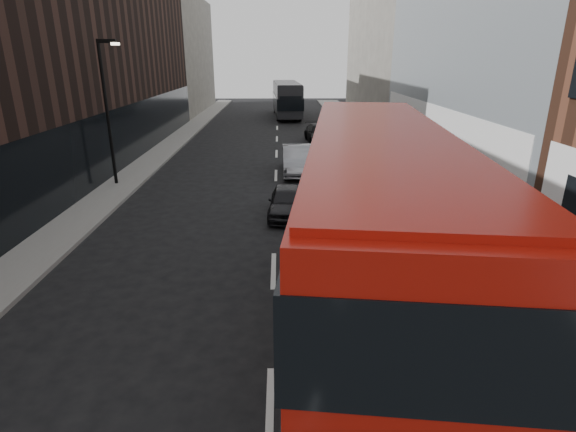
{
  "coord_description": "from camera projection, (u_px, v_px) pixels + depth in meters",
  "views": [
    {
      "loc": [
        0.22,
        -4.76,
        6.36
      ],
      "look_at": [
        0.42,
        6.08,
        2.5
      ],
      "focal_mm": 28.0,
      "sensor_mm": 36.0,
      "label": 1
    }
  ],
  "objects": [
    {
      "name": "sidewalk_right",
      "position": [
        387.0,
        155.0,
        30.27
      ],
      "size": [
        3.0,
        80.0,
        0.15
      ],
      "primitive_type": "cube",
      "color": "slate",
      "rests_on": "ground"
    },
    {
      "name": "car_a",
      "position": [
        287.0,
        201.0,
        18.89
      ],
      "size": [
        1.68,
        3.72,
        1.24
      ],
      "primitive_type": "imported",
      "rotation": [
        0.0,
        0.0,
        -0.06
      ],
      "color": "black",
      "rests_on": "ground"
    },
    {
      "name": "car_c",
      "position": [
        320.0,
        134.0,
        35.01
      ],
      "size": [
        2.39,
        4.95,
        1.39
      ],
      "primitive_type": "imported",
      "rotation": [
        0.0,
        0.0,
        0.09
      ],
      "color": "black",
      "rests_on": "ground"
    },
    {
      "name": "red_bus",
      "position": [
        374.0,
        228.0,
        10.0
      ],
      "size": [
        4.34,
        12.49,
        4.95
      ],
      "rotation": [
        0.0,
        0.0,
        -0.12
      ],
      "color": "#941109",
      "rests_on": "ground"
    },
    {
      "name": "building_left_mid",
      "position": [
        117.0,
        47.0,
        32.32
      ],
      "size": [
        5.0,
        24.0,
        14.0
      ],
      "primitive_type": "cube",
      "color": "black",
      "rests_on": "ground"
    },
    {
      "name": "car_b",
      "position": [
        297.0,
        160.0,
        25.71
      ],
      "size": [
        1.7,
        4.76,
        1.56
      ],
      "primitive_type": "imported",
      "rotation": [
        0.0,
        0.0,
        0.01
      ],
      "color": "gray",
      "rests_on": "ground"
    },
    {
      "name": "grey_bus",
      "position": [
        287.0,
        98.0,
        49.68
      ],
      "size": [
        3.28,
        11.62,
        3.71
      ],
      "rotation": [
        0.0,
        0.0,
        0.05
      ],
      "color": "black",
      "rests_on": "ground"
    },
    {
      "name": "building_victorian",
      "position": [
        390.0,
        22.0,
        45.03
      ],
      "size": [
        6.5,
        24.0,
        21.0
      ],
      "color": "#646058",
      "rests_on": "ground"
    },
    {
      "name": "sidewalk_left",
      "position": [
        157.0,
        156.0,
        30.0
      ],
      "size": [
        2.0,
        80.0,
        0.15
      ],
      "primitive_type": "cube",
      "color": "slate",
      "rests_on": "ground"
    },
    {
      "name": "building_left_far",
      "position": [
        180.0,
        55.0,
        53.21
      ],
      "size": [
        5.0,
        20.0,
        13.0
      ],
      "primitive_type": "cube",
      "color": "#646058",
      "rests_on": "ground"
    },
    {
      "name": "street_lamp",
      "position": [
        108.0,
        104.0,
        22.02
      ],
      "size": [
        1.06,
        0.22,
        7.0
      ],
      "color": "black",
      "rests_on": "sidewalk_left"
    }
  ]
}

